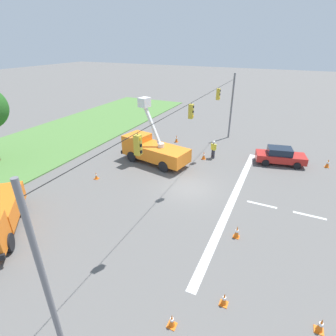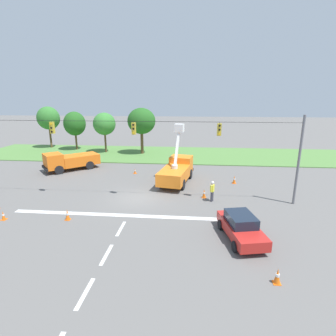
# 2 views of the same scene
# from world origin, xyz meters

# --- Properties ---
(ground_plane) EXTENTS (200.00, 200.00, 0.00)m
(ground_plane) POSITION_xyz_m (0.00, 0.00, 0.00)
(ground_plane) COLOR #605E5B
(grass_verge) EXTENTS (56.00, 12.00, 0.10)m
(grass_verge) POSITION_xyz_m (0.00, 18.00, 0.05)
(grass_verge) COLOR #517F3D
(grass_verge) RESTS_ON ground
(lane_markings) EXTENTS (17.60, 15.25, 0.01)m
(lane_markings) POSITION_xyz_m (0.00, -4.96, 0.00)
(lane_markings) COLOR silver
(lane_markings) RESTS_ON ground
(signal_gantry) EXTENTS (26.20, 0.33, 7.20)m
(signal_gantry) POSITION_xyz_m (-0.05, -0.00, 4.43)
(signal_gantry) COLOR slate
(signal_gantry) RESTS_ON ground
(utility_truck_bucket_lift) EXTENTS (3.49, 6.80, 5.88)m
(utility_truck_bucket_lift) POSITION_xyz_m (3.11, 4.78, 1.32)
(utility_truck_bucket_lift) COLOR orange
(utility_truck_bucket_lift) RESTS_ON ground
(sedan_red) EXTENTS (2.63, 4.57, 1.56)m
(sedan_red) POSITION_xyz_m (7.71, -5.99, 0.79)
(sedan_red) COLOR red
(sedan_red) RESTS_ON ground
(road_worker) EXTENTS (0.39, 0.60, 1.77)m
(road_worker) POSITION_xyz_m (6.36, -0.06, 1.00)
(road_worker) COLOR #383842
(road_worker) RESTS_ON ground
(traffic_cone_foreground_left) EXTENTS (0.36, 0.36, 0.65)m
(traffic_cone_foreground_left) POSITION_xyz_m (-10.53, -3.33, 0.31)
(traffic_cone_foreground_left) COLOR orange
(traffic_cone_foreground_left) RESTS_ON ground
(traffic_cone_foreground_right) EXTENTS (0.36, 0.36, 0.79)m
(traffic_cone_foreground_right) POSITION_xyz_m (8.73, -9.99, 0.39)
(traffic_cone_foreground_right) COLOR orange
(traffic_cone_foreground_right) RESTS_ON ground
(traffic_cone_mid_left) EXTENTS (0.36, 0.36, 0.78)m
(traffic_cone_mid_left) POSITION_xyz_m (-4.13, -4.55, 0.39)
(traffic_cone_mid_left) COLOR orange
(traffic_cone_mid_left) RESTS_ON ground
(traffic_cone_mid_right) EXTENTS (0.36, 0.36, 0.80)m
(traffic_cone_mid_right) POSITION_xyz_m (8.94, 4.92, 0.40)
(traffic_cone_mid_right) COLOR orange
(traffic_cone_mid_right) RESTS_ON ground
(traffic_cone_near_bucket) EXTENTS (0.36, 0.36, 0.60)m
(traffic_cone_near_bucket) POSITION_xyz_m (-1.86, 7.45, 0.29)
(traffic_cone_near_bucket) COLOR orange
(traffic_cone_near_bucket) RESTS_ON ground
(traffic_cone_lane_edge_a) EXTENTS (0.36, 0.36, 0.68)m
(traffic_cone_lane_edge_a) POSITION_xyz_m (-8.24, -8.68, 0.33)
(traffic_cone_lane_edge_a) COLOR orange
(traffic_cone_lane_edge_a) RESTS_ON ground
(traffic_cone_lane_edge_b) EXTENTS (0.36, 0.36, 0.78)m
(traffic_cone_lane_edge_b) POSITION_xyz_m (5.74, 0.66, 0.39)
(traffic_cone_lane_edge_b) COLOR orange
(traffic_cone_lane_edge_b) RESTS_ON ground
(traffic_cone_far_left) EXTENTS (0.36, 0.36, 0.65)m
(traffic_cone_far_left) POSITION_xyz_m (-8.70, -4.97, 0.32)
(traffic_cone_far_left) COLOR orange
(traffic_cone_far_left) RESTS_ON ground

